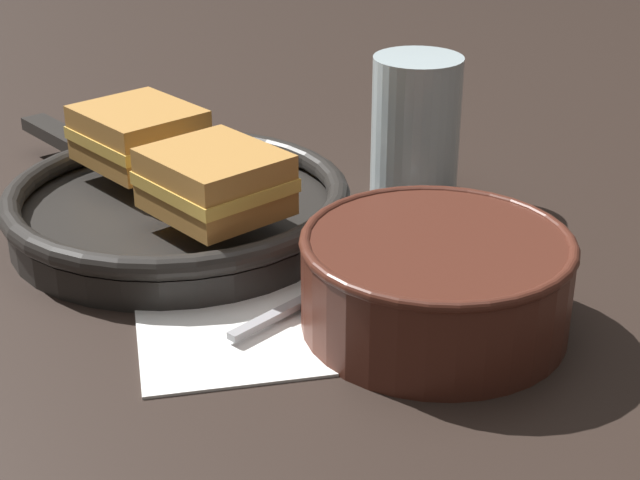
% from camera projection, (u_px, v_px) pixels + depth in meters
% --- Properties ---
extents(ground_plane, '(4.00, 4.00, 0.00)m').
position_uv_depth(ground_plane, '(272.00, 319.00, 0.67)').
color(ground_plane, black).
extents(napkin, '(0.22, 0.19, 0.00)m').
position_uv_depth(napkin, '(293.00, 304.00, 0.68)').
color(napkin, white).
rests_on(napkin, ground_plane).
extents(soup_bowl, '(0.18, 0.18, 0.07)m').
position_uv_depth(soup_bowl, '(436.00, 276.00, 0.64)').
color(soup_bowl, '#4C2319').
rests_on(soup_bowl, ground_plane).
extents(spoon, '(0.13, 0.09, 0.01)m').
position_uv_depth(spoon, '(334.00, 285.00, 0.69)').
color(spoon, '#9E9EA3').
rests_on(spoon, napkin).
extents(skillet, '(0.28, 0.37, 0.04)m').
position_uv_depth(skillet, '(177.00, 207.00, 0.79)').
color(skillet, black).
rests_on(skillet, ground_plane).
extents(sandwich_near_left, '(0.12, 0.13, 0.05)m').
position_uv_depth(sandwich_near_left, '(139.00, 135.00, 0.81)').
color(sandwich_near_left, '#B27A38').
rests_on(sandwich_near_left, skillet).
extents(sandwich_near_right, '(0.12, 0.13, 0.05)m').
position_uv_depth(sandwich_near_right, '(215.00, 181.00, 0.72)').
color(sandwich_near_right, '#B27A38').
rests_on(sandwich_near_right, skillet).
extents(drinking_glass, '(0.08, 0.08, 0.12)m').
position_uv_depth(drinking_glass, '(416.00, 128.00, 0.84)').
color(drinking_glass, silver).
rests_on(drinking_glass, ground_plane).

